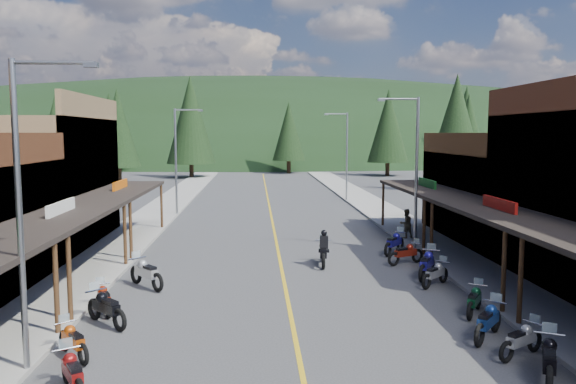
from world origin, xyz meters
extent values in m
plane|color=#38383A|center=(0.00, 0.00, 0.00)|extent=(220.00, 220.00, 0.00)
cube|color=gold|center=(0.00, 20.00, 0.01)|extent=(0.15, 90.00, 0.01)
cube|color=gray|center=(-8.70, 20.00, 0.07)|extent=(3.40, 94.00, 0.15)
cube|color=gray|center=(8.70, 20.00, 0.07)|extent=(3.40, 94.00, 0.15)
cylinder|color=#472D19|center=(-7.20, -3.40, 1.50)|extent=(0.16, 0.16, 3.00)
cube|color=#3F2111|center=(-10.15, 1.70, 3.10)|extent=(0.30, 9.00, 6.20)
cube|color=black|center=(-8.70, 1.70, 3.00)|extent=(3.20, 9.00, 0.18)
cylinder|color=#472D19|center=(-7.20, -2.20, 1.50)|extent=(0.16, 0.16, 3.00)
cylinder|color=#472D19|center=(-7.20, 5.60, 1.50)|extent=(0.16, 0.16, 3.00)
cube|color=silver|center=(-8.70, 1.70, 3.20)|extent=(0.12, 3.00, 0.70)
cube|color=brown|center=(-14.00, 11.30, 3.50)|extent=(8.00, 10.20, 7.00)
cube|color=brown|center=(-10.15, 11.30, 4.10)|extent=(0.30, 10.20, 8.20)
cube|color=black|center=(-8.70, 11.30, 3.00)|extent=(3.20, 10.20, 0.18)
cylinder|color=#472D19|center=(-7.20, 6.80, 1.50)|extent=(0.16, 0.16, 3.00)
cylinder|color=#472D19|center=(-7.20, 15.80, 1.50)|extent=(0.16, 0.16, 3.00)
cube|color=#CC590C|center=(-8.70, 11.30, 3.20)|extent=(0.12, 3.00, 0.70)
cylinder|color=#472D19|center=(7.20, -3.40, 1.50)|extent=(0.16, 0.16, 3.00)
cube|color=#562B19|center=(10.15, 1.70, 4.10)|extent=(0.30, 9.00, 8.20)
cube|color=black|center=(8.70, 1.70, 3.00)|extent=(3.20, 9.00, 0.18)
cylinder|color=#472D19|center=(7.20, -2.20, 1.50)|extent=(0.16, 0.16, 3.00)
cylinder|color=#472D19|center=(7.20, 5.60, 1.50)|extent=(0.16, 0.16, 3.00)
cube|color=#B2140F|center=(8.70, 1.70, 3.20)|extent=(0.12, 3.00, 0.70)
cube|color=#4C2D16|center=(14.00, 11.30, 2.50)|extent=(8.00, 10.20, 5.00)
cube|color=#4C2D16|center=(10.15, 11.30, 3.10)|extent=(0.30, 10.20, 6.20)
cube|color=black|center=(8.70, 11.30, 3.00)|extent=(3.20, 10.20, 0.18)
cylinder|color=#472D19|center=(7.20, 6.80, 1.50)|extent=(0.16, 0.16, 3.00)
cylinder|color=#472D19|center=(7.20, 15.80, 1.50)|extent=(0.16, 0.16, 3.00)
cube|color=#14591E|center=(8.70, 11.30, 3.20)|extent=(0.12, 3.00, 0.70)
cylinder|color=gray|center=(-7.10, -6.00, 4.00)|extent=(0.16, 0.16, 8.00)
cylinder|color=gray|center=(-6.10, -6.00, 7.90)|extent=(2.00, 0.10, 0.10)
cube|color=gray|center=(-5.20, -6.00, 7.85)|extent=(0.35, 0.18, 0.12)
cylinder|color=gray|center=(-7.10, 22.00, 4.00)|extent=(0.16, 0.16, 8.00)
cylinder|color=gray|center=(-6.10, 22.00, 7.90)|extent=(2.00, 0.10, 0.10)
cube|color=gray|center=(-5.20, 22.00, 7.85)|extent=(0.35, 0.18, 0.12)
cylinder|color=gray|center=(7.10, 8.00, 4.00)|extent=(0.16, 0.16, 8.00)
cylinder|color=gray|center=(6.10, 8.00, 7.90)|extent=(2.00, 0.10, 0.10)
cube|color=gray|center=(5.20, 8.00, 7.85)|extent=(0.35, 0.18, 0.12)
cylinder|color=gray|center=(7.10, 30.00, 4.00)|extent=(0.16, 0.16, 8.00)
cylinder|color=gray|center=(6.10, 30.00, 7.90)|extent=(2.00, 0.10, 0.10)
cube|color=gray|center=(5.20, 30.00, 7.85)|extent=(0.35, 0.18, 0.12)
ellipsoid|color=black|center=(0.00, 135.00, 0.00)|extent=(310.00, 140.00, 60.00)
cylinder|color=black|center=(-24.00, 70.00, 1.00)|extent=(0.60, 0.60, 2.00)
cone|color=black|center=(-24.00, 70.00, 7.25)|extent=(5.88, 5.88, 10.50)
cylinder|color=black|center=(-10.00, 58.00, 1.00)|extent=(0.60, 0.60, 2.00)
cone|color=black|center=(-10.00, 58.00, 8.00)|extent=(6.72, 6.72, 12.00)
cylinder|color=black|center=(4.00, 66.00, 1.00)|extent=(0.60, 0.60, 2.00)
cone|color=black|center=(4.00, 66.00, 6.50)|extent=(5.04, 5.04, 9.00)
cylinder|color=black|center=(18.00, 60.00, 1.00)|extent=(0.60, 0.60, 2.00)
cone|color=black|center=(18.00, 60.00, 7.25)|extent=(5.88, 5.88, 10.50)
cylinder|color=black|center=(34.00, 72.00, 1.00)|extent=(0.60, 0.60, 2.00)
cone|color=black|center=(34.00, 72.00, 8.00)|extent=(6.72, 6.72, 12.00)
cylinder|color=black|center=(46.00, 64.00, 1.00)|extent=(0.60, 0.60, 2.00)
cone|color=black|center=(46.00, 64.00, 6.50)|extent=(5.04, 5.04, 9.00)
cylinder|color=black|center=(-32.00, 76.00, 1.00)|extent=(0.60, 0.60, 2.00)
cone|color=black|center=(-32.00, 76.00, 7.25)|extent=(5.88, 5.88, 10.50)
cylinder|color=black|center=(-22.00, 40.00, 1.00)|extent=(0.60, 0.60, 2.00)
cone|color=black|center=(-22.00, 40.00, 6.00)|extent=(4.48, 4.48, 8.00)
cylinder|color=black|center=(24.00, 45.00, 1.00)|extent=(0.60, 0.60, 2.00)
cone|color=black|center=(24.00, 45.00, 6.40)|extent=(4.93, 4.93, 8.80)
cylinder|color=black|center=(-18.00, 50.00, 1.00)|extent=(0.60, 0.60, 2.00)
cone|color=black|center=(-18.00, 50.00, 6.80)|extent=(5.38, 5.38, 9.60)
cylinder|color=black|center=(20.00, 38.00, 1.00)|extent=(0.60, 0.60, 2.00)
cone|color=black|center=(20.00, 38.00, 7.20)|extent=(5.82, 5.82, 10.40)
imported|color=#4C4330|center=(7.49, 11.22, 0.99)|extent=(0.93, 0.74, 1.68)
camera|label=1|loc=(-1.18, -20.30, 6.18)|focal=35.00mm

